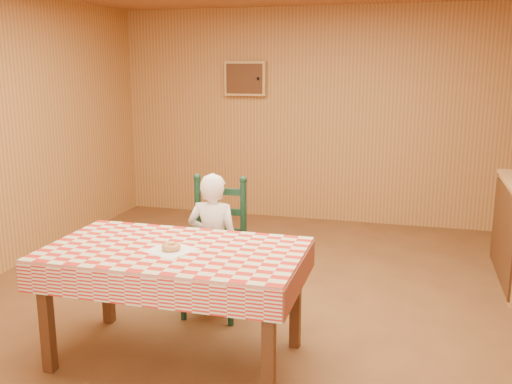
% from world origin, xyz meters
% --- Properties ---
extents(ground, '(6.00, 6.00, 0.00)m').
position_xyz_m(ground, '(0.00, 0.00, 0.00)').
color(ground, brown).
rests_on(ground, ground).
extents(cabin_walls, '(5.10, 6.05, 2.65)m').
position_xyz_m(cabin_walls, '(-0.00, 0.53, 1.83)').
color(cabin_walls, '#BA8143').
rests_on(cabin_walls, ground).
extents(dining_table, '(1.66, 0.96, 0.77)m').
position_xyz_m(dining_table, '(-0.28, -0.75, 0.69)').
color(dining_table, '#512D15').
rests_on(dining_table, ground).
extents(ladder_chair, '(0.44, 0.40, 1.08)m').
position_xyz_m(ladder_chair, '(-0.28, 0.04, 0.50)').
color(ladder_chair, black).
rests_on(ladder_chair, ground).
extents(seated_child, '(0.41, 0.27, 1.12)m').
position_xyz_m(seated_child, '(-0.28, -0.02, 0.56)').
color(seated_child, white).
rests_on(seated_child, ground).
extents(napkin, '(0.34, 0.34, 0.00)m').
position_xyz_m(napkin, '(-0.28, -0.80, 0.77)').
color(napkin, white).
rests_on(napkin, dining_table).
extents(donut, '(0.16, 0.16, 0.04)m').
position_xyz_m(donut, '(-0.28, -0.80, 0.79)').
color(donut, '#C08345').
rests_on(donut, napkin).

